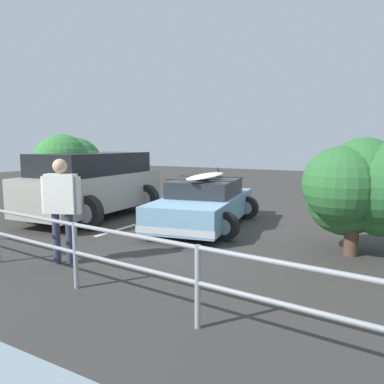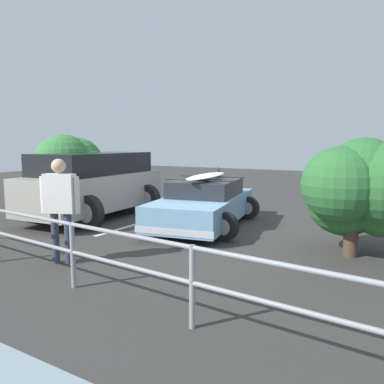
% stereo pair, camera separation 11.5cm
% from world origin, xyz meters
% --- Properties ---
extents(ground_plane, '(44.00, 44.00, 0.02)m').
position_xyz_m(ground_plane, '(0.00, 0.00, -0.01)').
color(ground_plane, '#383533').
rests_on(ground_plane, ground).
extents(parking_stripe, '(0.12, 4.48, 0.00)m').
position_xyz_m(parking_stripe, '(1.75, -0.53, 0.00)').
color(parking_stripe, silver).
rests_on(parking_stripe, ground).
extents(sedan_car, '(2.84, 4.38, 1.46)m').
position_xyz_m(sedan_car, '(0.13, -0.57, 0.58)').
color(sedan_car, '#729EBC').
rests_on(sedan_car, ground).
extents(suv_car, '(2.93, 4.71, 1.85)m').
position_xyz_m(suv_car, '(3.38, 0.03, 0.96)').
color(suv_car, '#9E998E').
rests_on(suv_car, ground).
extents(person_bystander, '(0.67, 0.39, 1.85)m').
position_xyz_m(person_bystander, '(0.81, 3.41, 1.11)').
color(person_bystander, '#33384C').
rests_on(person_bystander, ground).
extents(railing_fence, '(10.67, 0.91, 0.98)m').
position_xyz_m(railing_fence, '(-1.30, 4.19, 0.67)').
color(railing_fence, gray).
rests_on(railing_fence, ground).
extents(bush_near_left, '(2.21, 2.00, 2.22)m').
position_xyz_m(bush_near_left, '(-3.63, 0.30, 1.26)').
color(bush_near_left, '#4C3828').
rests_on(bush_near_left, ground).
extents(bush_near_right, '(1.99, 2.28, 2.40)m').
position_xyz_m(bush_near_right, '(4.66, -0.26, 1.30)').
color(bush_near_right, '#4C3828').
rests_on(bush_near_right, ground).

